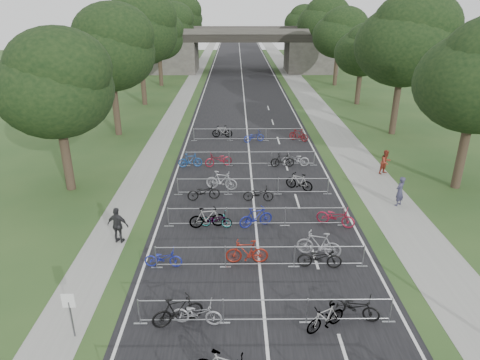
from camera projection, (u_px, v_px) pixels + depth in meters
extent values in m
cube|color=black|center=(243.00, 88.00, 58.60)|extent=(11.00, 140.00, 0.01)
cube|color=gray|center=(301.00, 88.00, 58.68)|extent=(3.00, 140.00, 0.01)
cube|color=gray|center=(188.00, 88.00, 58.53)|extent=(2.00, 140.00, 0.01)
cube|color=silver|center=(243.00, 88.00, 58.60)|extent=(0.12, 140.00, 0.00)
cube|color=#3F3D38|center=(173.00, 56.00, 71.36)|extent=(8.00, 8.00, 5.00)
cube|color=#3F3D38|center=(310.00, 56.00, 71.58)|extent=(8.00, 8.00, 5.00)
cube|color=black|center=(242.00, 37.00, 70.27)|extent=(30.00, 8.00, 1.20)
cube|color=#3F3D38|center=(242.00, 32.00, 66.38)|extent=(30.00, 0.40, 0.90)
cube|color=#3F3D38|center=(241.00, 29.00, 73.39)|extent=(30.00, 0.40, 0.90)
cylinder|color=#4C4C51|center=(72.00, 319.00, 14.90)|extent=(0.06, 0.06, 1.50)
cube|color=white|center=(68.00, 301.00, 14.60)|extent=(0.45, 0.04, 0.55)
cylinder|color=#33261C|center=(66.00, 158.00, 26.32)|extent=(0.56, 0.56, 4.20)
ellipsoid|color=black|center=(55.00, 91.00, 24.73)|extent=(6.72, 6.72, 5.51)
sphere|color=black|center=(59.00, 68.00, 23.76)|extent=(5.38, 5.38, 5.38)
sphere|color=black|center=(52.00, 103.00, 25.51)|extent=(4.37, 4.37, 4.37)
cylinder|color=#33261C|center=(462.00, 154.00, 26.51)|extent=(0.56, 0.56, 4.48)
ellipsoid|color=black|center=(477.00, 83.00, 24.81)|extent=(7.17, 7.17, 5.88)
sphere|color=black|center=(461.00, 96.00, 25.61)|extent=(4.66, 4.66, 4.66)
cylinder|color=#33261C|center=(116.00, 108.00, 37.29)|extent=(0.56, 0.56, 4.72)
ellipsoid|color=black|center=(110.00, 53.00, 35.50)|extent=(7.56, 7.56, 6.20)
sphere|color=black|center=(113.00, 35.00, 34.46)|extent=(6.05, 6.05, 6.05)
sphere|color=black|center=(107.00, 64.00, 36.32)|extent=(4.91, 4.91, 4.91)
cylinder|color=#33261C|center=(396.00, 105.00, 37.45)|extent=(0.56, 0.56, 5.11)
ellipsoid|color=black|center=(404.00, 46.00, 35.52)|extent=(8.18, 8.18, 6.70)
sphere|color=black|center=(417.00, 25.00, 34.43)|extent=(6.54, 6.54, 6.54)
sphere|color=black|center=(394.00, 58.00, 36.37)|extent=(5.31, 5.31, 5.31)
cylinder|color=#33261C|center=(143.00, 81.00, 48.25)|extent=(0.56, 0.56, 5.25)
ellipsoid|color=black|center=(139.00, 33.00, 46.26)|extent=(8.40, 8.40, 6.89)
sphere|color=black|center=(142.00, 17.00, 45.16)|extent=(6.72, 6.72, 6.72)
sphere|color=black|center=(136.00, 43.00, 47.13)|extent=(5.46, 5.46, 5.46)
cylinder|color=#33261C|center=(358.00, 87.00, 48.76)|extent=(0.56, 0.56, 3.85)
ellipsoid|color=black|center=(362.00, 53.00, 47.30)|extent=(6.16, 6.16, 5.05)
sphere|color=black|center=(370.00, 42.00, 46.37)|extent=(4.93, 4.93, 4.93)
sphere|color=black|center=(356.00, 60.00, 48.06)|extent=(4.00, 4.00, 4.00)
cylinder|color=#33261C|center=(160.00, 70.00, 59.52)|extent=(0.56, 0.56, 4.20)
ellipsoid|color=black|center=(158.00, 39.00, 57.93)|extent=(6.72, 6.72, 5.51)
sphere|color=black|center=(161.00, 29.00, 56.96)|extent=(5.38, 5.38, 5.38)
sphere|color=black|center=(156.00, 45.00, 58.71)|extent=(4.37, 4.37, 4.37)
cylinder|color=#33261C|center=(336.00, 69.00, 59.71)|extent=(0.56, 0.56, 4.48)
ellipsoid|color=black|center=(339.00, 36.00, 58.01)|extent=(7.17, 7.17, 5.88)
sphere|color=black|center=(345.00, 25.00, 57.00)|extent=(5.73, 5.73, 5.73)
sphere|color=black|center=(334.00, 43.00, 58.81)|extent=(4.66, 4.66, 4.66)
cylinder|color=#33261C|center=(172.00, 58.00, 70.49)|extent=(0.56, 0.56, 4.72)
ellipsoid|color=black|center=(170.00, 28.00, 68.70)|extent=(7.56, 7.56, 6.20)
sphere|color=black|center=(173.00, 18.00, 67.66)|extent=(6.05, 6.05, 6.05)
sphere|color=black|center=(168.00, 34.00, 69.52)|extent=(4.91, 4.91, 4.91)
cylinder|color=#33261C|center=(320.00, 56.00, 70.65)|extent=(0.56, 0.56, 5.11)
ellipsoid|color=black|center=(322.00, 24.00, 68.71)|extent=(8.18, 8.18, 6.70)
sphere|color=black|center=(328.00, 13.00, 67.63)|extent=(6.54, 6.54, 6.54)
sphere|color=black|center=(318.00, 31.00, 69.57)|extent=(5.31, 5.31, 5.31)
cylinder|color=#33261C|center=(181.00, 49.00, 81.45)|extent=(0.56, 0.56, 5.25)
ellipsoid|color=black|center=(179.00, 20.00, 79.46)|extent=(8.40, 8.40, 6.89)
sphere|color=black|center=(182.00, 10.00, 78.36)|extent=(6.72, 6.72, 6.72)
sphere|color=black|center=(177.00, 26.00, 80.32)|extent=(5.46, 5.46, 5.46)
cylinder|color=#33261C|center=(308.00, 52.00, 81.96)|extent=(0.56, 0.56, 3.85)
ellipsoid|color=black|center=(310.00, 32.00, 80.50)|extent=(6.16, 6.16, 5.05)
sphere|color=black|center=(314.00, 25.00, 79.57)|extent=(4.93, 4.93, 4.93)
sphere|color=black|center=(306.00, 36.00, 81.26)|extent=(4.00, 4.00, 4.00)
cylinder|color=#33261C|center=(187.00, 46.00, 92.72)|extent=(0.56, 0.56, 4.20)
ellipsoid|color=black|center=(186.00, 25.00, 91.13)|extent=(6.72, 6.72, 5.51)
sphere|color=black|center=(189.00, 19.00, 90.15)|extent=(5.38, 5.38, 5.38)
sphere|color=black|center=(184.00, 29.00, 91.91)|extent=(4.37, 4.37, 4.37)
cylinder|color=#33261C|center=(300.00, 45.00, 92.90)|extent=(0.56, 0.56, 4.48)
ellipsoid|color=black|center=(301.00, 23.00, 91.21)|extent=(7.17, 7.17, 5.88)
sphere|color=black|center=(304.00, 16.00, 90.20)|extent=(5.73, 5.73, 5.73)
sphere|color=black|center=(298.00, 28.00, 92.01)|extent=(4.66, 4.66, 4.66)
cylinder|color=#9DA0A5|center=(265.00, 300.00, 15.41)|extent=(9.20, 0.04, 0.04)
cylinder|color=#9DA0A5|center=(265.00, 319.00, 15.75)|extent=(9.20, 0.04, 0.04)
cylinder|color=#9DA0A5|center=(139.00, 312.00, 15.56)|extent=(0.05, 0.05, 1.10)
cube|color=#9DA0A5|center=(140.00, 324.00, 15.76)|extent=(0.50, 0.08, 0.03)
cylinder|color=#9DA0A5|center=(223.00, 311.00, 15.59)|extent=(0.05, 0.05, 1.10)
cube|color=#9DA0A5|center=(223.00, 323.00, 15.79)|extent=(0.50, 0.08, 0.03)
cylinder|color=#9DA0A5|center=(307.00, 311.00, 15.62)|extent=(0.05, 0.05, 1.10)
cube|color=#9DA0A5|center=(306.00, 322.00, 15.82)|extent=(0.50, 0.08, 0.03)
cylinder|color=#9DA0A5|center=(391.00, 310.00, 15.65)|extent=(0.05, 0.05, 1.10)
cube|color=#9DA0A5|center=(389.00, 322.00, 15.85)|extent=(0.50, 0.08, 0.03)
cylinder|color=#9DA0A5|center=(260.00, 247.00, 18.73)|extent=(9.20, 0.04, 0.04)
cylinder|color=#9DA0A5|center=(260.00, 264.00, 19.06)|extent=(9.20, 0.04, 0.04)
cylinder|color=#9DA0A5|center=(156.00, 257.00, 18.88)|extent=(0.05, 0.05, 1.10)
cube|color=#9DA0A5|center=(157.00, 268.00, 19.08)|extent=(0.50, 0.08, 0.03)
cylinder|color=#9DA0A5|center=(225.00, 257.00, 18.91)|extent=(0.05, 0.05, 1.10)
cube|color=#9DA0A5|center=(225.00, 267.00, 19.11)|extent=(0.50, 0.08, 0.03)
cylinder|color=#9DA0A5|center=(294.00, 257.00, 18.94)|extent=(0.05, 0.05, 1.10)
cube|color=#9DA0A5|center=(294.00, 267.00, 19.14)|extent=(0.50, 0.08, 0.03)
cylinder|color=#9DA0A5|center=(363.00, 256.00, 18.97)|extent=(0.05, 0.05, 1.10)
cube|color=#9DA0A5|center=(362.00, 266.00, 19.17)|extent=(0.50, 0.08, 0.03)
cylinder|color=#9DA0A5|center=(256.00, 208.00, 22.23)|extent=(9.20, 0.04, 0.04)
cylinder|color=#9DA0A5|center=(256.00, 223.00, 22.57)|extent=(9.20, 0.04, 0.04)
cylinder|color=#9DA0A5|center=(168.00, 217.00, 22.38)|extent=(0.05, 0.05, 1.10)
cube|color=#9DA0A5|center=(169.00, 226.00, 22.59)|extent=(0.50, 0.08, 0.03)
cylinder|color=#9DA0A5|center=(227.00, 217.00, 22.41)|extent=(0.05, 0.05, 1.10)
cube|color=#9DA0A5|center=(227.00, 226.00, 22.62)|extent=(0.50, 0.08, 0.03)
cylinder|color=#9DA0A5|center=(285.00, 217.00, 22.44)|extent=(0.05, 0.05, 1.10)
cube|color=#9DA0A5|center=(285.00, 226.00, 22.65)|extent=(0.50, 0.08, 0.03)
cylinder|color=#9DA0A5|center=(343.00, 216.00, 22.47)|extent=(0.05, 0.05, 1.10)
cube|color=#9DA0A5|center=(342.00, 225.00, 22.68)|extent=(0.50, 0.08, 0.03)
cylinder|color=#9DA0A5|center=(253.00, 179.00, 25.92)|extent=(9.20, 0.04, 0.04)
cylinder|color=#9DA0A5|center=(253.00, 192.00, 26.26)|extent=(9.20, 0.04, 0.04)
cylinder|color=#9DA0A5|center=(178.00, 187.00, 26.07)|extent=(0.05, 0.05, 1.10)
cube|color=#9DA0A5|center=(178.00, 195.00, 26.28)|extent=(0.50, 0.08, 0.03)
cylinder|color=#9DA0A5|center=(228.00, 186.00, 26.10)|extent=(0.05, 0.05, 1.10)
cube|color=#9DA0A5|center=(228.00, 194.00, 26.31)|extent=(0.50, 0.08, 0.03)
cylinder|color=#9DA0A5|center=(278.00, 186.00, 26.13)|extent=(0.05, 0.05, 1.10)
cube|color=#9DA0A5|center=(278.00, 194.00, 26.34)|extent=(0.50, 0.08, 0.03)
cylinder|color=#9DA0A5|center=(328.00, 186.00, 26.16)|extent=(0.05, 0.05, 1.10)
cube|color=#9DA0A5|center=(327.00, 194.00, 26.37)|extent=(0.50, 0.08, 0.03)
cylinder|color=#9DA0A5|center=(250.00, 152.00, 30.53)|extent=(9.20, 0.04, 0.04)
cylinder|color=#9DA0A5|center=(250.00, 163.00, 30.87)|extent=(9.20, 0.04, 0.04)
cylinder|color=#9DA0A5|center=(186.00, 159.00, 30.68)|extent=(0.05, 0.05, 1.10)
cube|color=#9DA0A5|center=(187.00, 166.00, 30.89)|extent=(0.50, 0.08, 0.03)
cylinder|color=#9DA0A5|center=(229.00, 159.00, 30.71)|extent=(0.05, 0.05, 1.10)
cube|color=#9DA0A5|center=(229.00, 166.00, 30.92)|extent=(0.50, 0.08, 0.03)
cylinder|color=#9DA0A5|center=(272.00, 158.00, 30.74)|extent=(0.05, 0.05, 1.10)
cube|color=#9DA0A5|center=(271.00, 165.00, 30.95)|extent=(0.50, 0.08, 0.03)
cylinder|color=#9DA0A5|center=(314.00, 158.00, 30.77)|extent=(0.05, 0.05, 1.10)
cube|color=#9DA0A5|center=(314.00, 165.00, 30.98)|extent=(0.50, 0.08, 0.03)
cylinder|color=#9DA0A5|center=(248.00, 129.00, 36.06)|extent=(9.20, 0.04, 0.04)
cylinder|color=#9DA0A5|center=(248.00, 139.00, 36.40)|extent=(9.20, 0.04, 0.04)
cylinder|color=#9DA0A5|center=(194.00, 135.00, 36.21)|extent=(0.05, 0.05, 1.10)
cube|color=#9DA0A5|center=(194.00, 141.00, 36.42)|extent=(0.50, 0.08, 0.03)
cylinder|color=#9DA0A5|center=(230.00, 135.00, 36.24)|extent=(0.05, 0.05, 1.10)
cube|color=#9DA0A5|center=(230.00, 141.00, 36.45)|extent=(0.50, 0.08, 0.03)
cylinder|color=#9DA0A5|center=(266.00, 134.00, 36.27)|extent=(0.05, 0.05, 1.10)
cube|color=#9DA0A5|center=(266.00, 140.00, 36.48)|extent=(0.50, 0.08, 0.03)
cylinder|color=#9DA0A5|center=(302.00, 134.00, 36.30)|extent=(0.05, 0.05, 1.10)
cube|color=#9DA0A5|center=(302.00, 140.00, 36.51)|extent=(0.50, 0.08, 0.03)
imported|color=black|center=(178.00, 311.00, 15.58)|extent=(1.99, 1.23, 1.16)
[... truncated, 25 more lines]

